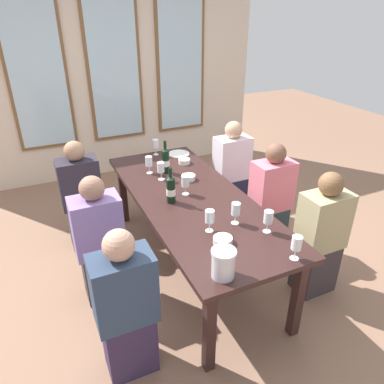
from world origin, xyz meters
name	(u,v)px	position (x,y,z in m)	size (l,w,h in m)	color
ground_plane	(192,264)	(0.00, 0.00, 0.00)	(12.00, 12.00, 0.00)	#8A644E
back_wall_with_windows	(114,69)	(0.00, 2.48, 1.45)	(4.10, 0.10, 2.90)	beige
dining_table	(192,204)	(0.00, 0.00, 0.67)	(0.90, 2.28, 0.74)	#331D1B
white_plate_0	(179,154)	(0.28, 0.96, 0.74)	(0.24, 0.24, 0.01)	white
metal_pitcher	(223,263)	(-0.25, -1.01, 0.84)	(0.16, 0.16, 0.19)	silver
wine_bottle_0	(171,189)	(-0.19, -0.01, 0.86)	(0.08, 0.08, 0.31)	black
wine_bottle_1	(166,161)	(-0.02, 0.56, 0.87)	(0.08, 0.08, 0.33)	black
tasting_bowl_0	(223,240)	(-0.09, -0.71, 0.76)	(0.14, 0.14, 0.05)	white
tasting_bowl_1	(188,177)	(0.11, 0.32, 0.76)	(0.13, 0.13, 0.05)	white
tasting_bowl_2	(184,161)	(0.24, 0.70, 0.76)	(0.12, 0.12, 0.05)	white
wine_glass_0	(297,243)	(0.26, -1.06, 0.86)	(0.07, 0.07, 0.17)	white
wine_glass_1	(210,217)	(-0.10, -0.53, 0.86)	(0.07, 0.07, 0.17)	white
wine_glass_2	(155,144)	(0.05, 1.05, 0.86)	(0.07, 0.07, 0.17)	white
wine_glass_3	(149,162)	(-0.17, 0.62, 0.86)	(0.07, 0.07, 0.17)	white
wine_glass_4	(268,218)	(0.28, -0.72, 0.86)	(0.07, 0.07, 0.17)	white
wine_glass_5	(161,168)	(-0.12, 0.43, 0.86)	(0.07, 0.07, 0.17)	white
wine_glass_6	(185,182)	(-0.03, 0.07, 0.86)	(0.07, 0.07, 0.17)	white
wine_glass_7	(236,209)	(0.12, -0.52, 0.86)	(0.07, 0.07, 0.17)	white
seated_person_0	(82,198)	(-0.83, 0.79, 0.53)	(0.38, 0.24, 1.11)	#363631
seated_person_1	(231,171)	(0.83, 0.72, 0.53)	(0.38, 0.24, 1.11)	#21213A
seated_person_2	(100,243)	(-0.83, -0.03, 0.53)	(0.38, 0.24, 1.11)	#373130
seated_person_3	(271,201)	(0.83, -0.03, 0.53)	(0.38, 0.24, 1.11)	#2B393E
seated_person_4	(126,309)	(-0.83, -0.81, 0.53)	(0.38, 0.24, 1.11)	#322441
seated_person_5	(320,238)	(0.83, -0.72, 0.53)	(0.38, 0.24, 1.11)	#372E31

